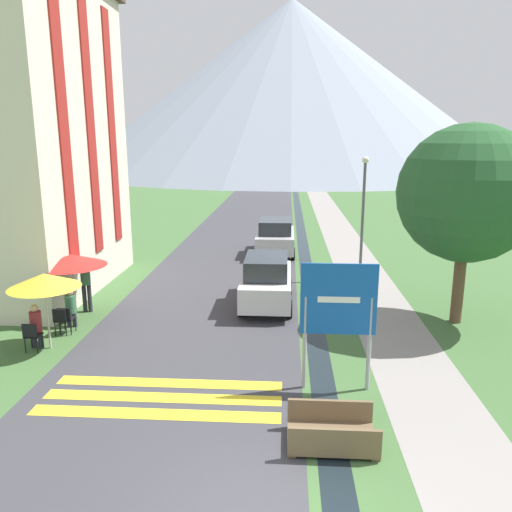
% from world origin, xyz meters
% --- Properties ---
extents(ground_plane, '(160.00, 160.00, 0.00)m').
position_xyz_m(ground_plane, '(0.00, 20.00, 0.00)').
color(ground_plane, '#3D6033').
extents(road, '(6.40, 60.00, 0.01)m').
position_xyz_m(road, '(-2.50, 30.00, 0.00)').
color(road, '#38383D').
rests_on(road, ground_plane).
extents(footpath, '(2.20, 60.00, 0.01)m').
position_xyz_m(footpath, '(3.60, 30.00, 0.00)').
color(footpath, gray).
rests_on(footpath, ground_plane).
extents(drainage_channel, '(0.60, 60.00, 0.00)m').
position_xyz_m(drainage_channel, '(1.20, 30.00, 0.00)').
color(drainage_channel, black).
rests_on(drainage_channel, ground_plane).
extents(crosswalk_marking, '(5.44, 1.84, 0.01)m').
position_xyz_m(crosswalk_marking, '(-2.50, 3.73, 0.01)').
color(crosswalk_marking, yellow).
rests_on(crosswalk_marking, ground_plane).
extents(mountain_distant, '(80.96, 80.96, 30.28)m').
position_xyz_m(mountain_distant, '(0.70, 90.29, 15.14)').
color(mountain_distant, gray).
rests_on(mountain_distant, ground_plane).
extents(hotel_building, '(5.33, 8.75, 12.30)m').
position_xyz_m(hotel_building, '(-9.39, 12.00, 6.60)').
color(hotel_building, beige).
rests_on(hotel_building, ground_plane).
extents(road_sign, '(1.74, 0.11, 3.05)m').
position_xyz_m(road_sign, '(1.48, 4.41, 1.96)').
color(road_sign, '#9E9EA3').
rests_on(road_sign, ground_plane).
extents(footbridge, '(1.70, 1.10, 0.65)m').
position_xyz_m(footbridge, '(1.20, 2.18, 0.23)').
color(footbridge, brown).
rests_on(footbridge, ground_plane).
extents(parked_car_near, '(1.80, 4.01, 1.82)m').
position_xyz_m(parked_car_near, '(-0.40, 10.40, 0.91)').
color(parked_car_near, silver).
rests_on(parked_car_near, ground_plane).
extents(parked_car_far, '(1.98, 3.96, 1.82)m').
position_xyz_m(parked_car_far, '(-0.29, 18.52, 0.91)').
color(parked_car_far, '#B2B2B7').
rests_on(parked_car_far, ground_plane).
extents(cafe_chair_near_left, '(0.40, 0.40, 0.85)m').
position_xyz_m(cafe_chair_near_left, '(-6.43, 7.25, 0.51)').
color(cafe_chair_near_left, black).
rests_on(cafe_chair_near_left, ground_plane).
extents(cafe_chair_near_right, '(0.40, 0.40, 0.85)m').
position_xyz_m(cafe_chair_near_right, '(-6.33, 7.35, 0.51)').
color(cafe_chair_near_right, black).
rests_on(cafe_chair_near_right, ground_plane).
extents(cafe_chair_nearest, '(0.40, 0.40, 0.85)m').
position_xyz_m(cafe_chair_nearest, '(-6.70, 6.00, 0.51)').
color(cafe_chair_nearest, black).
rests_on(cafe_chair_nearest, ground_plane).
extents(cafe_umbrella_front_yellow, '(1.95, 1.95, 2.18)m').
position_xyz_m(cafe_umbrella_front_yellow, '(-6.34, 6.29, 1.98)').
color(cafe_umbrella_front_yellow, '#B7B2A8').
rests_on(cafe_umbrella_front_yellow, ground_plane).
extents(cafe_umbrella_middle_red, '(2.24, 2.24, 2.11)m').
position_xyz_m(cafe_umbrella_middle_red, '(-6.71, 8.91, 1.91)').
color(cafe_umbrella_middle_red, '#B7B2A8').
rests_on(cafe_umbrella_middle_red, ground_plane).
extents(person_seated_near, '(0.32, 0.32, 1.28)m').
position_xyz_m(person_seated_near, '(-6.71, 6.31, 0.71)').
color(person_seated_near, '#282833').
rests_on(person_seated_near, ground_plane).
extents(person_seated_far, '(0.32, 0.32, 1.23)m').
position_xyz_m(person_seated_far, '(-6.42, 7.94, 0.68)').
color(person_seated_far, '#282833').
rests_on(person_seated_far, ground_plane).
extents(person_standing_terrace, '(0.32, 0.32, 1.82)m').
position_xyz_m(person_standing_terrace, '(-6.48, 9.35, 1.06)').
color(person_standing_terrace, '#282833').
rests_on(person_standing_terrace, ground_plane).
extents(streetlamp, '(0.28, 0.28, 5.08)m').
position_xyz_m(streetlamp, '(3.42, 14.23, 3.02)').
color(streetlamp, '#515156').
rests_on(streetlamp, ground_plane).
extents(tree_by_path, '(4.23, 4.23, 6.26)m').
position_xyz_m(tree_by_path, '(5.76, 9.13, 4.13)').
color(tree_by_path, brown).
rests_on(tree_by_path, ground_plane).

